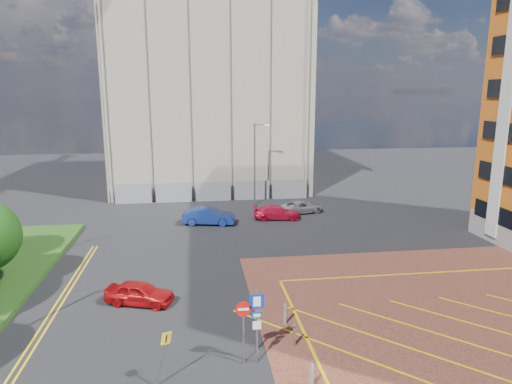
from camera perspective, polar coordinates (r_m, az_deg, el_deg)
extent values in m
plane|color=black|center=(19.28, -1.05, -22.22)|extent=(140.00, 140.00, 0.00)
cylinder|color=#9EA0A8|center=(44.69, -0.17, 3.44)|extent=(0.16, 0.16, 8.00)
cylinder|color=#9EA0A8|center=(44.34, 0.60, 8.41)|extent=(1.20, 0.10, 0.10)
cube|color=silver|center=(44.43, 1.37, 8.38)|extent=(0.50, 0.15, 0.12)
cylinder|color=#9EA0A8|center=(19.33, 0.10, -16.53)|extent=(0.10, 0.10, 3.20)
cube|color=#0925A4|center=(18.78, 0.12, -13.50)|extent=(0.60, 0.04, 0.60)
cube|color=white|center=(18.76, 0.13, -13.54)|extent=(0.30, 0.02, 0.42)
cube|color=#0925A4|center=(19.05, 0.11, -15.13)|extent=(0.40, 0.04, 0.25)
cube|color=white|center=(19.03, 0.12, -15.16)|extent=(0.28, 0.02, 0.14)
cube|color=white|center=(19.26, 0.11, -16.32)|extent=(0.35, 0.04, 0.35)
cylinder|color=#9EA0A8|center=(19.40, -1.59, -17.28)|extent=(0.08, 0.08, 2.70)
cylinder|color=red|center=(18.85, -1.60, -14.42)|extent=(0.64, 0.04, 0.64)
cube|color=white|center=(18.83, -1.59, -14.45)|extent=(0.44, 0.02, 0.10)
cylinder|color=#9EA0A8|center=(18.60, -11.75, -19.87)|extent=(0.62, 0.08, 2.15)
cube|color=yellow|center=(18.10, -11.16, -17.50)|extent=(0.42, 0.42, 0.55)
cylinder|color=black|center=(18.57, 6.96, -22.08)|extent=(0.14, 0.14, 0.90)
cylinder|color=#9EA0A8|center=(21.03, 4.81, -17.55)|extent=(0.14, 0.14, 0.90)
cylinder|color=black|center=(22.75, 3.69, -15.08)|extent=(0.14, 0.14, 0.90)
cube|color=#9F9582|center=(55.79, -6.02, 12.37)|extent=(21.20, 19.20, 22.00)
cube|color=yellow|center=(58.21, -4.15, 18.32)|extent=(0.90, 0.90, 34.00)
cube|color=gray|center=(46.92, -4.13, 0.11)|extent=(21.60, 0.06, 2.00)
imported|color=#B60F12|center=(25.32, -14.36, -12.12)|extent=(3.86, 2.46, 1.22)
imported|color=navy|center=(38.70, -5.91, -3.01)|extent=(4.57, 2.30, 1.44)
imported|color=red|center=(40.13, 2.61, -2.58)|extent=(4.27, 2.13, 1.19)
imported|color=#AEAEB5|center=(42.41, 5.76, -1.87)|extent=(4.28, 2.73, 1.10)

